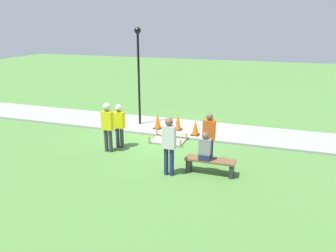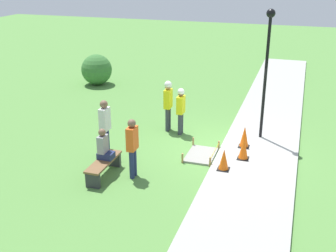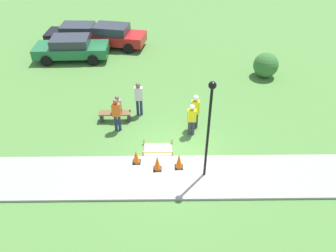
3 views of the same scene
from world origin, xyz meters
The scene contains 17 objects.
ground_plane centered at (0.00, 0.00, 0.00)m, with size 60.00×60.00×0.00m, color #51843D.
sidewalk centered at (0.00, -1.21, 0.05)m, with size 28.00×2.42×0.10m.
wet_concrete_patch centered at (-0.70, 0.48, 0.04)m, with size 1.33×0.91×0.30m.
traffic_cone_near_patch centered at (-1.59, -0.39, 0.41)m, with size 0.34×0.34×0.64m.
traffic_cone_far_patch centered at (-0.70, -0.83, 0.45)m, with size 0.34×0.34×0.71m.
traffic_cone_sidewalk_edge centered at (0.19, -0.72, 0.45)m, with size 0.34×0.34×0.71m.
park_bench centered at (-2.85, 2.78, 0.34)m, with size 1.55×0.44×0.49m.
person_seated_on_bench centered at (-2.68, 2.83, 0.84)m, with size 0.36×0.44×0.89m.
worker_supervisor centered at (1.05, 2.14, 1.11)m, with size 0.40×0.27×1.84m.
worker_assistant centered at (0.85, 1.62, 0.98)m, with size 0.40×0.24×1.67m.
bystander_in_orange_shirt centered at (-2.62, 1.99, 0.99)m, with size 0.40×0.23×1.74m.
bystander_in_gray_shirt centered at (-1.66, 3.28, 1.06)m, with size 0.40×0.24×1.85m.
lamppost_near centered at (1.21, -1.13, 2.85)m, with size 0.28×0.28×4.26m.
parked_car_red centered at (-4.11, 12.05, 0.81)m, with size 4.96×2.78×1.57m.
parked_car_green centered at (-6.54, 9.96, 0.80)m, with size 4.85×2.28×1.52m.
parked_car_black centered at (-6.63, 12.63, 0.75)m, with size 4.67×2.31×1.42m.
shrub_rounded_near centered at (5.75, 7.37, 0.75)m, with size 1.50×1.50×1.50m.
Camera 3 is at (-0.38, -10.58, 9.61)m, focal length 35.00 mm.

